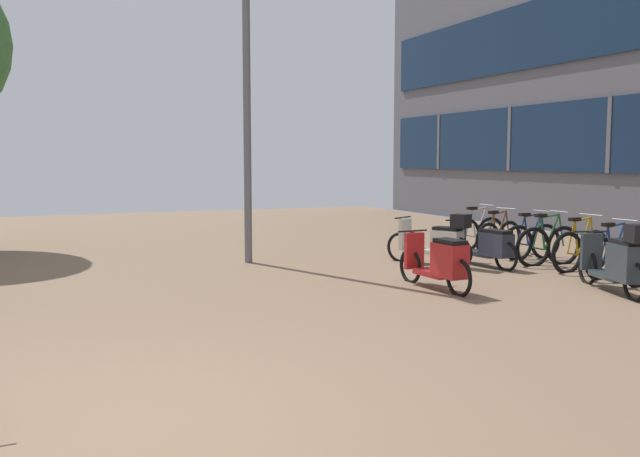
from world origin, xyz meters
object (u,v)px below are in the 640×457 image
scooter_near (440,262)px  scooter_far (486,245)px  bicycle_rack_05 (499,238)px  bicycle_rack_06 (478,233)px  bicycle_rack_02 (581,251)px  scooter_extra (619,261)px  scooter_mid (438,241)px  lamp_post (246,62)px  bicycle_rack_03 (548,246)px  bicycle_rack_01 (614,257)px  bicycle_rack_04 (532,241)px

scooter_near → scooter_far: scooter_near is taller
bicycle_rack_05 → bicycle_rack_06: size_ratio=0.98×
bicycle_rack_02 → scooter_extra: bearing=-119.8°
bicycle_rack_06 → scooter_mid: bearing=-142.8°
bicycle_rack_02 → scooter_mid: bearing=141.7°
scooter_extra → lamp_post: lamp_post is taller
scooter_mid → bicycle_rack_03: bearing=-22.3°
bicycle_rack_01 → bicycle_rack_05: size_ratio=1.01×
bicycle_rack_01 → bicycle_rack_05: 2.97m
bicycle_rack_05 → scooter_far: bicycle_rack_05 is taller
bicycle_rack_05 → scooter_extra: size_ratio=0.73×
scooter_far → lamp_post: 5.37m
scooter_mid → scooter_extra: scooter_extra is taller
bicycle_rack_03 → scooter_extra: 2.73m
scooter_near → scooter_far: (1.96, 1.57, -0.03)m
bicycle_rack_04 → scooter_near: (-3.36, -2.03, 0.08)m
bicycle_rack_02 → lamp_post: size_ratio=0.21×
bicycle_rack_03 → lamp_post: lamp_post is taller
scooter_mid → lamp_post: 4.69m
bicycle_rack_04 → scooter_near: 3.93m
bicycle_rack_05 → bicycle_rack_06: 0.74m
bicycle_rack_05 → scooter_far: (-1.20, -1.20, 0.04)m
scooter_extra → bicycle_rack_04: bearing=69.5°
scooter_mid → lamp_post: (-3.02, 1.66, 3.18)m
bicycle_rack_03 → scooter_extra: scooter_extra is taller
bicycle_rack_06 → scooter_mid: size_ratio=0.85×
bicycle_rack_01 → bicycle_rack_02: 0.74m
bicycle_rack_04 → scooter_far: bearing=-161.8°
scooter_far → bicycle_rack_05: bearing=45.1°
bicycle_rack_03 → bicycle_rack_06: 2.23m
bicycle_rack_03 → scooter_far: size_ratio=0.75×
bicycle_rack_01 → scooter_far: (-1.19, 1.77, 0.04)m
bicycle_rack_03 → scooter_mid: bearing=157.7°
bicycle_rack_01 → lamp_post: lamp_post is taller
scooter_far → scooter_extra: size_ratio=1.03×
lamp_post → bicycle_rack_05: bearing=-10.7°
bicycle_rack_02 → scooter_far: 1.58m
bicycle_rack_06 → lamp_post: size_ratio=0.20×
bicycle_rack_03 → scooter_far: bicycle_rack_03 is taller
bicycle_rack_02 → bicycle_rack_04: 1.50m
bicycle_rack_01 → bicycle_rack_02: bearing=88.8°
bicycle_rack_03 → lamp_post: 6.34m
scooter_extra → lamp_post: size_ratio=0.27×
scooter_near → lamp_post: (-1.75, 3.70, 3.21)m
bicycle_rack_03 → scooter_far: 1.18m
scooter_near → scooter_far: 2.51m
bicycle_rack_05 → bicycle_rack_06: bearing=86.5°
bicycle_rack_05 → scooter_near: 4.21m
bicycle_rack_01 → bicycle_rack_05: bicycle_rack_01 is taller
bicycle_rack_02 → scooter_far: size_ratio=0.74×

